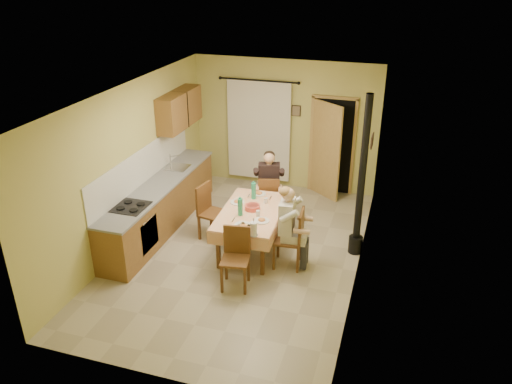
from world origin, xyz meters
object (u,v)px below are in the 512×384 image
(chair_right, at_px, (289,250))
(man_far, at_px, (269,179))
(chair_left, at_px, (213,223))
(stove_flue, at_px, (360,199))
(chair_far, at_px, (269,207))
(chair_near, at_px, (236,270))
(man_right, at_px, (289,218))
(dining_table, at_px, (252,230))

(chair_right, bearing_deg, man_far, 23.38)
(chair_left, bearing_deg, stove_flue, 106.10)
(man_far, bearing_deg, stove_flue, -35.52)
(chair_far, relative_size, man_far, 0.69)
(chair_near, xyz_separation_m, man_right, (0.63, 0.82, 0.59))
(chair_left, xyz_separation_m, stove_flue, (2.54, 0.24, 0.73))
(chair_right, relative_size, stove_flue, 0.36)
(dining_table, distance_m, chair_far, 1.10)
(chair_far, height_order, man_right, man_right)
(dining_table, relative_size, man_far, 1.24)
(chair_near, bearing_deg, dining_table, -94.52)
(chair_left, height_order, stove_flue, stove_flue)
(chair_far, distance_m, chair_right, 1.57)
(chair_far, bearing_deg, dining_table, -104.56)
(man_right, bearing_deg, stove_flue, -59.06)
(dining_table, bearing_deg, man_far, 87.91)
(dining_table, height_order, chair_right, chair_right)
(chair_near, bearing_deg, man_right, -136.71)
(chair_left, relative_size, man_right, 0.73)
(dining_table, height_order, chair_far, chair_far)
(stove_flue, bearing_deg, man_right, -144.47)
(dining_table, xyz_separation_m, chair_left, (-0.79, 0.20, -0.09))
(man_far, bearing_deg, man_right, -77.27)
(chair_left, relative_size, man_far, 0.73)
(dining_table, bearing_deg, man_right, -24.46)
(chair_far, relative_size, chair_left, 0.94)
(chair_near, height_order, man_far, man_far)
(chair_far, bearing_deg, chair_left, -146.36)
(chair_far, bearing_deg, man_far, 90.00)
(chair_near, height_order, man_right, man_right)
(chair_right, bearing_deg, dining_table, 63.88)
(chair_left, bearing_deg, chair_near, 44.69)
(chair_right, height_order, stove_flue, stove_flue)
(chair_right, distance_m, stove_flue, 1.45)
(dining_table, bearing_deg, chair_left, 163.12)
(man_far, bearing_deg, chair_right, -76.76)
(dining_table, xyz_separation_m, stove_flue, (1.75, 0.44, 0.64))
(stove_flue, bearing_deg, dining_table, -165.82)
(chair_left, bearing_deg, chair_far, 149.14)
(chair_far, height_order, stove_flue, stove_flue)
(chair_left, relative_size, stove_flue, 0.36)
(man_far, bearing_deg, chair_left, -145.84)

